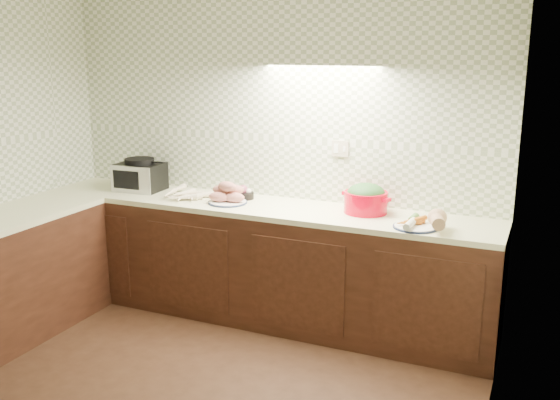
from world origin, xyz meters
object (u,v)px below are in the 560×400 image
at_px(onion_bowl, 244,194).
at_px(veg_plate, 426,221).
at_px(toaster_oven, 140,175).
at_px(parsnip_pile, 186,194).
at_px(sweet_potato_plate, 228,195).
at_px(dutch_oven, 366,198).

height_order(onion_bowl, veg_plate, veg_plate).
bearing_deg(toaster_oven, parsnip_pile, -11.39).
bearing_deg(veg_plate, onion_bowl, 170.41).
bearing_deg(sweet_potato_plate, dutch_oven, 8.07).
distance_m(toaster_oven, dutch_oven, 1.92).
xyz_separation_m(toaster_oven, sweet_potato_plate, (0.88, -0.10, -0.06)).
relative_size(sweet_potato_plate, veg_plate, 0.84).
distance_m(toaster_oven, parsnip_pile, 0.50).
xyz_separation_m(sweet_potato_plate, dutch_oven, (1.04, 0.15, 0.04)).
bearing_deg(parsnip_pile, toaster_oven, 171.39).
distance_m(toaster_oven, veg_plate, 2.40).
bearing_deg(parsnip_pile, sweet_potato_plate, -3.42).
bearing_deg(veg_plate, parsnip_pile, 177.09).
relative_size(toaster_oven, sweet_potato_plate, 1.28).
bearing_deg(veg_plate, sweet_potato_plate, 177.22).
xyz_separation_m(dutch_oven, veg_plate, (0.47, -0.22, -0.06)).
xyz_separation_m(onion_bowl, veg_plate, (1.46, -0.25, 0.01)).
bearing_deg(onion_bowl, veg_plate, -9.59).
bearing_deg(sweet_potato_plate, veg_plate, -2.78).
relative_size(parsnip_pile, sweet_potato_plate, 1.32).
bearing_deg(dutch_oven, veg_plate, -8.17).
distance_m(dutch_oven, veg_plate, 0.52).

